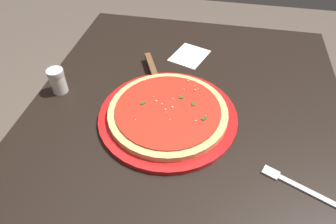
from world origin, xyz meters
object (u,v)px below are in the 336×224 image
(fork, at_px, (299,187))
(napkin_folded_right, at_px, (189,56))
(pizza, at_px, (168,111))
(pizza_server, at_px, (154,74))
(parmesan_shaker, at_px, (58,81))
(serving_plate, at_px, (168,116))

(fork, bearing_deg, napkin_folded_right, 33.81)
(pizza, relative_size, pizza_server, 1.43)
(pizza, relative_size, parmesan_shaker, 4.21)
(napkin_folded_right, relative_size, fork, 0.70)
(serving_plate, bearing_deg, pizza_server, 25.19)
(napkin_folded_right, bearing_deg, pizza, 177.18)
(pizza_server, xyz_separation_m, fork, (-0.31, -0.39, -0.02))
(serving_plate, relative_size, pizza_server, 1.67)
(pizza, distance_m, napkin_folded_right, 0.30)
(parmesan_shaker, bearing_deg, serving_plate, -98.09)
(napkin_folded_right, distance_m, fork, 0.54)
(parmesan_shaker, bearing_deg, pizza_server, -67.22)
(serving_plate, relative_size, parmesan_shaker, 4.92)
(serving_plate, distance_m, fork, 0.35)
(pizza, distance_m, fork, 0.35)
(pizza, relative_size, fork, 1.76)
(serving_plate, distance_m, pizza, 0.02)
(pizza_server, xyz_separation_m, napkin_folded_right, (0.14, -0.09, -0.02))
(pizza, xyz_separation_m, fork, (-0.15, -0.32, -0.02))
(fork, bearing_deg, serving_plate, 64.10)
(pizza_server, bearing_deg, napkin_folded_right, -31.14)
(pizza, height_order, fork, pizza)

